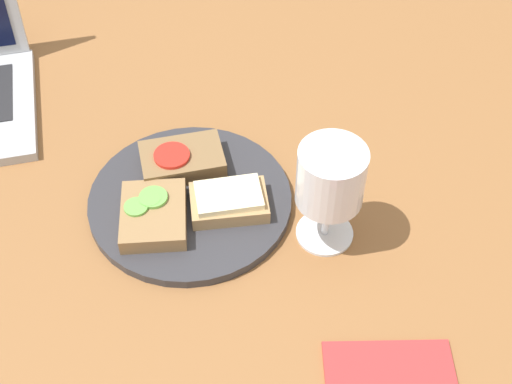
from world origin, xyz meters
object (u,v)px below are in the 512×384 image
Objects in this scene: plate at (190,201)px; sandwich_with_cheese at (229,201)px; sandwich_with_tomato at (183,160)px; wine_glass at (330,182)px; sandwich_with_cucumber at (153,212)px.

sandwich_with_cheese reaches higher than plate.
sandwich_with_tomato reaches higher than plate.
sandwich_with_cucumber is at bearing 163.15° from wine_glass.
plate is 5.66cm from sandwich_with_cheese.
sandwich_with_cheese is at bearing -61.94° from sandwich_with_tomato.
wine_glass is (10.58, -5.54, 6.86)cm from sandwich_with_cheese.
plate is 1.82× the size of wine_glass.
sandwich_with_cucumber is 21.85cm from wine_glass.
plate is at bearing -91.62° from sandwich_with_tomato.
sandwich_with_cheese is at bearing -32.39° from plate.
sandwich_with_cucumber is (-4.74, -2.39, 1.81)cm from plate.
plate is 2.43× the size of sandwich_with_tomato.
sandwich_with_cucumber is (-4.89, -7.69, -0.18)cm from sandwich_with_tomato.
sandwich_with_tomato is 0.75× the size of wine_glass.
sandwich_with_cucumber reaches higher than plate.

